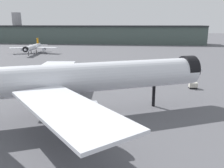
{
  "coord_description": "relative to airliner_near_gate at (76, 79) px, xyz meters",
  "views": [
    {
      "loc": [
        12.71,
        -47.9,
        19.2
      ],
      "look_at": [
        7.76,
        2.96,
        6.22
      ],
      "focal_mm": 38.51,
      "sensor_mm": 36.0,
      "label": 1
    }
  ],
  "objects": [
    {
      "name": "ground",
      "position": [
        -0.5,
        0.14,
        -7.94
      ],
      "size": [
        900.0,
        900.0,
        0.0
      ],
      "primitive_type": "plane",
      "color": "#56565B"
    },
    {
      "name": "airliner_near_gate",
      "position": [
        0.0,
        0.0,
        0.0
      ],
      "size": [
        60.52,
        54.1,
        18.03
      ],
      "rotation": [
        0.0,
        0.0,
        0.4
      ],
      "color": "silver",
      "rests_on": "ground"
    },
    {
      "name": "airliner_far_taxiway",
      "position": [
        -53.43,
        101.58,
        -3.86
      ],
      "size": [
        31.0,
        34.22,
        9.28
      ],
      "rotation": [
        0.0,
        0.0,
        4.84
      ],
      "color": "silver",
      "rests_on": "ground"
    },
    {
      "name": "terminal_building",
      "position": [
        -35.68,
        187.81,
        0.81
      ],
      "size": [
        218.96,
        32.65,
        29.4
      ],
      "rotation": [
        0.0,
        0.0,
        -0.02
      ],
      "color": "#475651",
      "rests_on": "ground"
    },
    {
      "name": "baggage_cart_trailing",
      "position": [
        29.8,
        24.32,
        -6.97
      ],
      "size": [
        2.45,
        2.01,
        1.82
      ],
      "rotation": [
        0.0,
        0.0,
        3.18
      ],
      "color": "black",
      "rests_on": "ground"
    }
  ]
}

